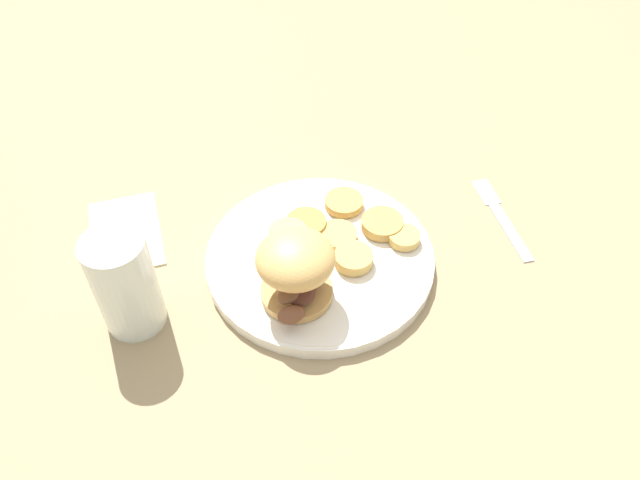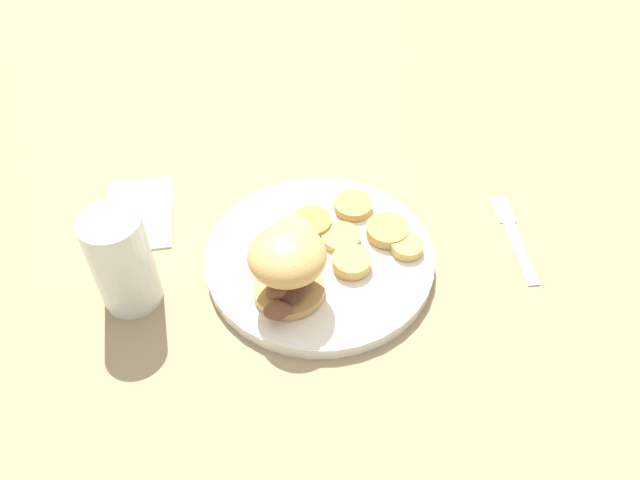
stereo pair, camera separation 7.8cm
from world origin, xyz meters
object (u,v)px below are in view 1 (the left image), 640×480
fork (502,217)px  drinking_glass (125,283)px  sandwich (296,268)px  dinner_plate (320,258)px

fork → drinking_glass: (-0.39, 0.33, 0.07)m
sandwich → fork: 0.33m
drinking_glass → sandwich: bearing=-53.8°
sandwich → drinking_glass: size_ratio=0.86×
dinner_plate → fork: 0.27m
sandwich → drinking_glass: drinking_glass is taller
dinner_plate → sandwich: size_ratio=2.56×
sandwich → drinking_glass: 0.19m
dinner_plate → drinking_glass: (-0.19, 0.15, 0.06)m
sandwich → fork: size_ratio=0.87×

